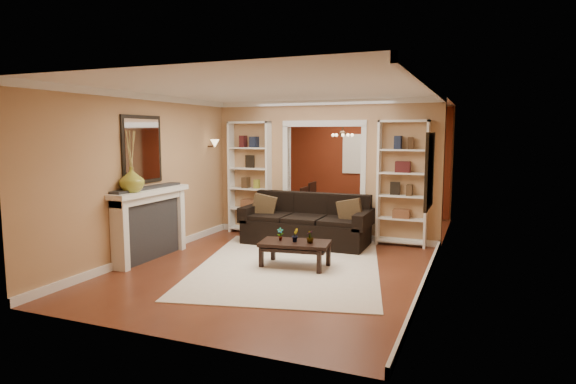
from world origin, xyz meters
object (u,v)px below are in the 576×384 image
at_px(sofa, 306,220).
at_px(coffee_table, 295,254).
at_px(dining_table, 341,214).
at_px(fireplace, 152,224).
at_px(bookshelf_right, 402,184).
at_px(bookshelf_left, 250,178).

height_order(sofa, coffee_table, sofa).
bearing_deg(dining_table, fireplace, 152.83).
xyz_separation_m(coffee_table, dining_table, (-0.28, 3.61, 0.06)).
xyz_separation_m(coffee_table, fireplace, (-2.35, -0.43, 0.38)).
xyz_separation_m(bookshelf_right, dining_table, (-1.57, 1.51, -0.89)).
xyz_separation_m(sofa, fireplace, (-1.98, -1.95, 0.12)).
height_order(sofa, bookshelf_right, bookshelf_right).
relative_size(bookshelf_left, dining_table, 1.57).
bearing_deg(fireplace, dining_table, 62.83).
bearing_deg(fireplace, bookshelf_right, 34.80).
height_order(coffee_table, bookshelf_right, bookshelf_right).
height_order(coffee_table, bookshelf_left, bookshelf_left).
bearing_deg(dining_table, bookshelf_right, -134.01).
distance_m(bookshelf_right, fireplace, 4.47).
distance_m(bookshelf_left, dining_table, 2.33).
distance_m(sofa, dining_table, 2.10).
distance_m(sofa, fireplace, 2.78).
height_order(bookshelf_left, dining_table, bookshelf_left).
height_order(sofa, bookshelf_left, bookshelf_left).
xyz_separation_m(coffee_table, bookshelf_left, (-1.81, 2.10, 0.95)).
bearing_deg(coffee_table, bookshelf_left, 122.26).
xyz_separation_m(bookshelf_left, dining_table, (1.53, 1.51, -0.89)).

